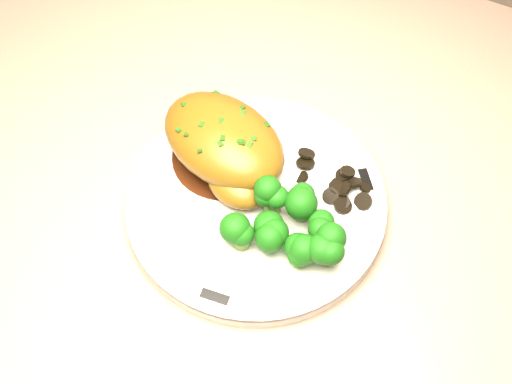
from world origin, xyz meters
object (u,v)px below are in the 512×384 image
at_px(broccoli_florets, 291,226).
at_px(plate, 256,202).
at_px(counter, 57,207).
at_px(chicken_breast, 225,145).

bearing_deg(broccoli_florets, plate, 152.73).
relative_size(counter, chicken_breast, 14.40).
distance_m(counter, chicken_breast, 0.67).
distance_m(plate, chicken_breast, 0.06).
xyz_separation_m(counter, plate, (0.46, -0.09, 0.49)).
xyz_separation_m(plate, chicken_breast, (-0.05, 0.02, 0.03)).
height_order(plate, chicken_breast, chicken_breast).
bearing_deg(broccoli_florets, chicken_breast, 152.40).
distance_m(chicken_breast, broccoli_florets, 0.11).
height_order(counter, chicken_breast, counter).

